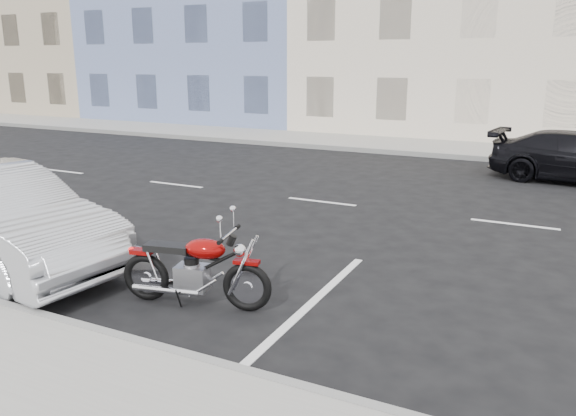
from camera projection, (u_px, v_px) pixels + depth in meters
ground at (411, 212)px, 11.57m from camera, size 120.00×120.00×0.00m
sidewalk_far at (339, 141)px, 21.24m from camera, size 80.00×3.40×0.15m
curb_far at (321, 147)px, 19.76m from camera, size 80.00×0.12×0.16m
bldg_far_west at (74, 12)px, 35.35m from camera, size 12.00×12.00×12.00m
motorcycle at (249, 277)px, 6.89m from camera, size 1.98×0.77×1.00m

